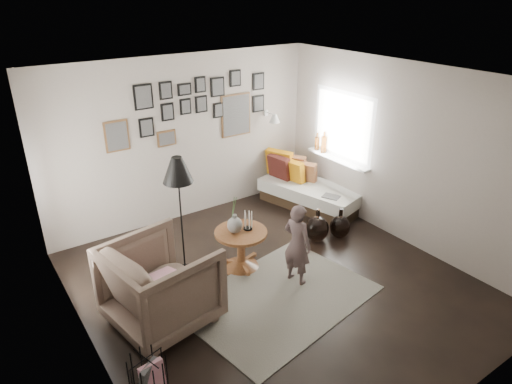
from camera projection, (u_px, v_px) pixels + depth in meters
ground at (275, 284)px, 5.86m from camera, size 4.80×4.80×0.00m
wall_back at (184, 140)px, 7.12m from camera, size 4.50×0.00×4.50m
wall_front at (463, 298)px, 3.53m from camera, size 4.50×0.00×4.50m
wall_left at (80, 250)px, 4.16m from camera, size 0.00×4.80×4.80m
wall_right at (403, 155)px, 6.49m from camera, size 0.00×4.80×4.80m
ceiling at (279, 80)px, 4.78m from camera, size 4.80×4.80×0.00m
door_left at (55, 222)px, 5.17m from camera, size 0.00×2.14×2.14m
window_right at (332, 154)px, 7.60m from camera, size 0.15×1.32×1.30m
gallery_wall at (200, 109)px, 7.07m from camera, size 2.74×0.03×1.08m
wall_sconce at (274, 118)px, 7.65m from camera, size 0.18×0.36×0.16m
rug at (279, 298)px, 5.59m from camera, size 2.47×1.92×0.01m
pedestal_table at (241, 251)px, 6.12m from camera, size 0.70×0.70×0.55m
vase at (235, 222)px, 5.91m from camera, size 0.20×0.20×0.50m
candles at (248, 221)px, 6.00m from camera, size 0.12×0.12×0.26m
daybed at (307, 190)px, 7.87m from camera, size 1.19×1.90×0.87m
magazine_on_daybed at (331, 197)px, 7.31m from camera, size 0.29×0.32×0.01m
armchair at (161, 285)px, 5.03m from camera, size 1.25×1.22×0.99m
armchair_cushion at (162, 283)px, 5.09m from camera, size 0.50×0.52×0.20m
floor_lamp at (178, 174)px, 5.55m from camera, size 0.38×0.38×1.63m
magazine_basket at (148, 376)px, 4.21m from camera, size 0.43×0.43×0.43m
demijohn_large at (317, 229)px, 6.77m from camera, size 0.35×0.35×0.53m
demijohn_small at (340, 227)px, 6.88m from camera, size 0.31×0.31×0.48m
child at (297, 244)px, 5.70m from camera, size 0.35×0.45×1.10m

